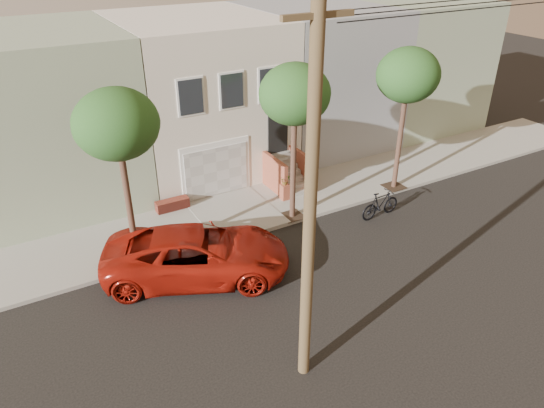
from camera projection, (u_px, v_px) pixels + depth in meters
ground at (326, 276)px, 17.55m from camera, size 90.00×90.00×0.00m
sidewalk at (254, 208)px, 21.60m from camera, size 40.00×3.70×0.15m
house_row at (197, 93)px, 24.33m from camera, size 33.10×11.70×7.00m
tree_left at (117, 125)px, 15.62m from camera, size 2.70×2.57×6.30m
tree_mid at (295, 95)px, 18.43m from camera, size 2.70×2.57×6.30m
tree_right at (408, 76)px, 20.81m from camera, size 2.70×2.57×6.30m
pickup_truck at (197, 254)px, 17.18m from camera, size 6.91×5.23×1.74m
motorcycle at (380, 204)px, 20.87m from camera, size 1.97×0.65×1.17m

